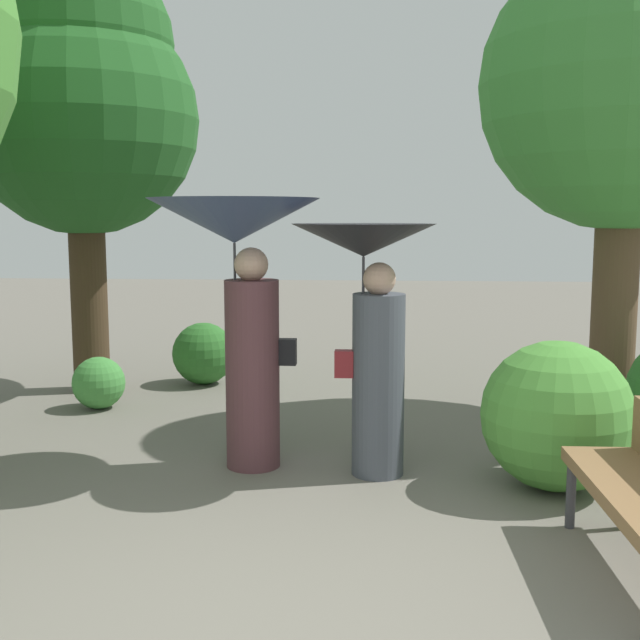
# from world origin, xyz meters

# --- Properties ---
(ground_plane) EXTENTS (40.00, 40.00, 0.00)m
(ground_plane) POSITION_xyz_m (0.00, 0.00, 0.00)
(ground_plane) COLOR #6B665B
(person_left) EXTENTS (1.29, 1.29, 2.06)m
(person_left) POSITION_xyz_m (-0.56, 2.32, 1.53)
(person_left) COLOR #563338
(person_left) RESTS_ON ground
(person_right) EXTENTS (1.06, 1.06, 1.88)m
(person_right) POSITION_xyz_m (0.42, 2.21, 1.29)
(person_right) COLOR #474C56
(person_right) RESTS_ON ground
(tree_near_left) EXTENTS (2.49, 2.49, 4.75)m
(tree_near_left) POSITION_xyz_m (-2.71, 4.86, 3.20)
(tree_near_left) COLOR #42301E
(tree_near_left) RESTS_ON ground
(tree_near_right) EXTENTS (2.63, 2.63, 4.99)m
(tree_near_right) POSITION_xyz_m (2.68, 3.97, 3.36)
(tree_near_right) COLOR brown
(tree_near_right) RESTS_ON ground
(bush_path_left) EXTENTS (1.07, 1.07, 1.07)m
(bush_path_left) POSITION_xyz_m (1.74, 1.99, 0.53)
(bush_path_left) COLOR #4C9338
(bush_path_left) RESTS_ON ground
(bush_behind_bench) EXTENTS (0.71, 0.71, 0.71)m
(bush_behind_bench) POSITION_xyz_m (-1.53, 5.25, 0.36)
(bush_behind_bench) COLOR #2D6B28
(bush_behind_bench) RESTS_ON ground
(bush_far_side) EXTENTS (0.53, 0.53, 0.53)m
(bush_far_side) POSITION_xyz_m (-2.33, 4.02, 0.26)
(bush_far_side) COLOR #428C3D
(bush_far_side) RESTS_ON ground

